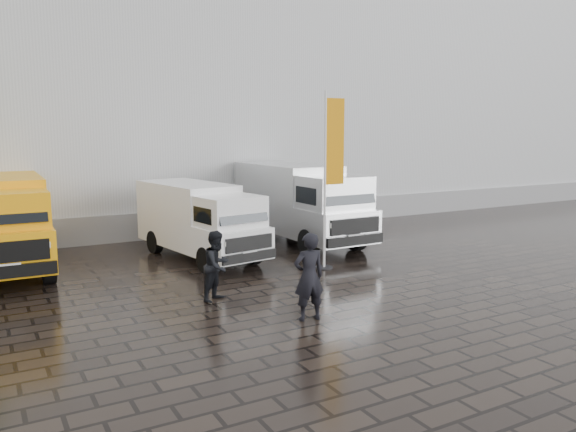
# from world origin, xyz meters

# --- Properties ---
(ground) EXTENTS (120.00, 120.00, 0.00)m
(ground) POSITION_xyz_m (0.00, 0.00, 0.00)
(ground) COLOR black
(ground) RESTS_ON ground
(exhibition_hall) EXTENTS (44.00, 16.00, 12.00)m
(exhibition_hall) POSITION_xyz_m (2.00, 16.00, 6.00)
(exhibition_hall) COLOR silver
(exhibition_hall) RESTS_ON ground
(hall_plinth) EXTENTS (44.00, 0.15, 1.00)m
(hall_plinth) POSITION_xyz_m (2.00, 7.95, 0.50)
(hall_plinth) COLOR gray
(hall_plinth) RESTS_ON ground
(van_yellow) EXTENTS (2.30, 5.77, 2.65)m
(van_yellow) POSITION_xyz_m (-8.24, 5.14, 1.32)
(van_yellow) COLOR #FEA40D
(van_yellow) RESTS_ON ground
(van_white) EXTENTS (2.59, 5.53, 2.31)m
(van_white) POSITION_xyz_m (-2.83, 4.09, 1.15)
(van_white) COLOR white
(van_white) RESTS_ON ground
(van_silver) EXTENTS (2.24, 6.38, 2.75)m
(van_silver) POSITION_xyz_m (1.12, 4.70, 1.37)
(van_silver) COLOR silver
(van_silver) RESTS_ON ground
(flagpole) EXTENTS (0.88, 0.50, 5.04)m
(flagpole) POSITION_xyz_m (0.03, 1.17, 2.82)
(flagpole) COLOR black
(flagpole) RESTS_ON ground
(wheelie_bin) EXTENTS (0.77, 0.77, 1.11)m
(wheelie_bin) POSITION_xyz_m (5.63, 7.41, 0.56)
(wheelie_bin) COLOR black
(wheelie_bin) RESTS_ON ground
(person_front) EXTENTS (0.73, 0.52, 1.86)m
(person_front) POSITION_xyz_m (-2.88, -2.45, 0.93)
(person_front) COLOR black
(person_front) RESTS_ON ground
(person_tent) EXTENTS (1.01, 0.96, 1.65)m
(person_tent) POSITION_xyz_m (-4.02, -0.22, 0.82)
(person_tent) COLOR black
(person_tent) RESTS_ON ground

